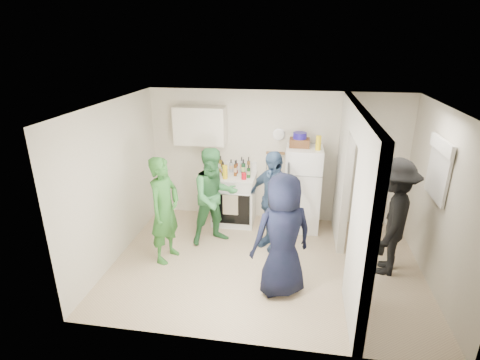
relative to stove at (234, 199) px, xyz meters
name	(u,v)px	position (x,y,z in m)	size (l,w,h in m)	color
floor	(265,264)	(0.75, -1.37, -0.49)	(4.80, 4.80, 0.00)	#CAB58E
wall_back	(275,157)	(0.75, 0.33, 0.76)	(4.80, 4.80, 0.00)	silver
wall_front	(253,252)	(0.75, -3.07, 0.76)	(4.80, 4.80, 0.00)	silver
wall_left	(115,182)	(-1.65, -1.37, 0.76)	(3.40, 3.40, 0.00)	silver
wall_right	(441,202)	(3.15, -1.37, 0.76)	(3.40, 3.40, 0.00)	silver
ceiling	(270,106)	(0.75, -1.37, 2.01)	(4.80, 4.80, 0.00)	white
partition_pier_back	(344,171)	(1.95, -0.27, 0.76)	(0.12, 1.20, 2.50)	silver
partition_pier_front	(362,234)	(1.95, -2.47, 0.76)	(0.12, 1.20, 2.50)	silver
partition_header	(360,124)	(1.95, -1.37, 1.81)	(0.12, 1.00, 0.40)	silver
stove	(234,199)	(0.00, 0.00, 0.00)	(0.82, 0.68, 0.97)	white
upper_cabinet	(200,126)	(-0.65, 0.15, 1.36)	(0.95, 0.34, 0.70)	silver
fridge	(302,189)	(1.28, -0.03, 0.29)	(0.64, 0.62, 1.56)	white
wicker_basket	(299,143)	(1.18, 0.02, 1.15)	(0.35, 0.25, 0.15)	brown
blue_bowl	(300,136)	(1.18, 0.02, 1.28)	(0.24, 0.24, 0.11)	navy
yellow_cup_stack_top	(318,143)	(1.50, -0.13, 1.20)	(0.09, 0.09, 0.25)	yellow
wall_clock	(279,134)	(0.80, 0.31, 1.21)	(0.22, 0.22, 0.03)	white
spice_shelf	(275,153)	(0.75, 0.28, 0.86)	(0.35, 0.08, 0.03)	olive
nook_window	(440,170)	(3.13, -1.17, 1.16)	(0.03, 0.70, 0.80)	black
nook_window_frame	(439,170)	(3.11, -1.17, 1.16)	(0.04, 0.76, 0.86)	white
nook_valance	(442,145)	(3.09, -1.17, 1.51)	(0.04, 0.82, 0.18)	white
yellow_cup_stack_stove	(225,172)	(-0.12, -0.22, 0.61)	(0.09, 0.09, 0.25)	yellow
red_cup	(244,176)	(0.22, -0.20, 0.55)	(0.09, 0.09, 0.12)	red
person_green_left	(165,210)	(-0.84, -1.44, 0.37)	(0.63, 0.41, 1.72)	#2C6D2B
person_green_center	(214,197)	(-0.19, -0.79, 0.36)	(0.82, 0.64, 1.70)	#357946
person_denim	(272,201)	(0.79, -0.80, 0.37)	(1.00, 0.42, 1.71)	#355073
person_navy	(282,236)	(1.02, -2.00, 0.39)	(0.86, 0.56, 1.76)	black
person_nook	(391,218)	(2.57, -1.24, 0.41)	(1.16, 0.67, 1.80)	black
bottle_a	(221,164)	(-0.27, 0.12, 0.65)	(0.07, 0.07, 0.32)	olive
bottle_b	(223,169)	(-0.18, -0.07, 0.62)	(0.07, 0.07, 0.26)	#2A511B
bottle_c	(231,166)	(-0.08, 0.15, 0.61)	(0.07, 0.07, 0.25)	#9A9EA6
bottle_d	(235,168)	(0.04, -0.05, 0.64)	(0.06, 0.06, 0.30)	#623411
bottle_e	(242,164)	(0.12, 0.19, 0.63)	(0.06, 0.06, 0.30)	silver
bottle_f	(243,167)	(0.18, 0.01, 0.64)	(0.08, 0.08, 0.31)	#163C23
bottle_g	(248,165)	(0.26, 0.14, 0.64)	(0.06, 0.06, 0.32)	brown
bottle_h	(216,169)	(-0.32, -0.11, 0.62)	(0.06, 0.06, 0.27)	#99A0A4
bottle_i	(236,167)	(0.03, 0.09, 0.62)	(0.06, 0.06, 0.26)	maroon
bottle_j	(249,171)	(0.29, -0.10, 0.61)	(0.07, 0.07, 0.24)	#1A4C1F
bottle_k	(222,167)	(-0.22, 0.05, 0.61)	(0.07, 0.07, 0.24)	brown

